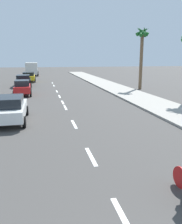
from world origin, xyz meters
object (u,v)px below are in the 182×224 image
object	(u,v)px
parked_car_red	(22,87)
delivery_truck	(32,69)
parked_car_black	(23,80)
palm_tree_far	(142,41)
parked_car_white	(9,108)
parked_car_yellow	(29,77)

from	to	relation	value
parked_car_red	delivery_truck	bearing A→B (deg)	87.75
parked_car_black	parked_car_red	bearing A→B (deg)	-89.36
parked_car_red	palm_tree_far	xyz separation A→B (m)	(13.85, 1.83, 4.89)
parked_car_white	palm_tree_far	size ratio (longest dim) A/B	0.59
parked_car_white	parked_car_yellow	xyz separation A→B (m)	(0.12, 24.77, 0.00)
parked_car_black	delivery_truck	size ratio (longest dim) A/B	0.73
parked_car_white	parked_car_black	distance (m)	18.34
parked_car_yellow	palm_tree_far	xyz separation A→B (m)	(13.82, -12.32, 4.88)
parked_car_white	delivery_truck	size ratio (longest dim) A/B	0.71
parked_car_black	parked_car_yellow	size ratio (longest dim) A/B	1.00
parked_car_black	palm_tree_far	distance (m)	16.16
parked_car_yellow	delivery_truck	size ratio (longest dim) A/B	0.73
parked_car_yellow	palm_tree_far	bearing A→B (deg)	-42.04
parked_car_white	parked_car_yellow	distance (m)	24.77
parked_car_yellow	delivery_truck	distance (m)	13.45
parked_car_yellow	palm_tree_far	size ratio (longest dim) A/B	0.61
parked_car_white	parked_car_yellow	world-z (taller)	same
palm_tree_far	parked_car_red	bearing A→B (deg)	-172.46
parked_car_white	parked_car_red	world-z (taller)	same
parked_car_white	parked_car_yellow	bearing A→B (deg)	89.77
palm_tree_far	parked_car_yellow	bearing A→B (deg)	138.29
parked_car_red	delivery_truck	xyz separation A→B (m)	(0.18, 27.58, 0.67)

